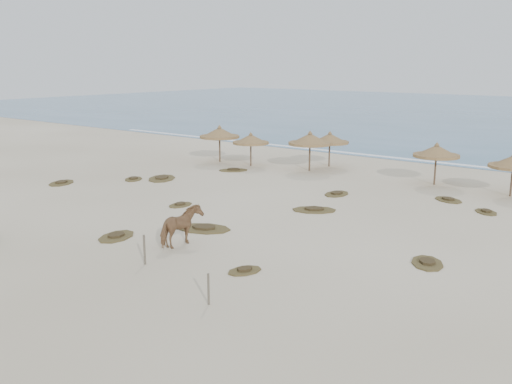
% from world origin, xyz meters
% --- Properties ---
extents(ground, '(160.00, 160.00, 0.00)m').
position_xyz_m(ground, '(0.00, 0.00, 0.00)').
color(ground, beige).
rests_on(ground, ground).
extents(foam_line, '(70.00, 0.60, 0.01)m').
position_xyz_m(foam_line, '(0.00, 26.00, 0.00)').
color(foam_line, white).
rests_on(foam_line, ground).
extents(palapa_0, '(3.11, 3.11, 2.90)m').
position_xyz_m(palapa_0, '(-12.17, 15.85, 2.25)').
color(palapa_0, brown).
rests_on(palapa_0, ground).
extents(palapa_1, '(3.43, 3.43, 2.56)m').
position_xyz_m(palapa_1, '(-9.16, 15.96, 1.98)').
color(palapa_1, brown).
rests_on(palapa_1, ground).
extents(palapa_2, '(3.75, 3.75, 2.90)m').
position_xyz_m(palapa_2, '(-4.54, 16.92, 2.25)').
color(palapa_2, brown).
rests_on(palapa_2, ground).
extents(palapa_3, '(3.05, 3.05, 2.67)m').
position_xyz_m(palapa_3, '(-4.35, 19.33, 2.07)').
color(palapa_3, brown).
rests_on(palapa_3, ground).
extents(palapa_4, '(3.15, 3.15, 2.73)m').
position_xyz_m(palapa_4, '(4.34, 17.77, 2.12)').
color(palapa_4, brown).
rests_on(palapa_4, ground).
extents(horse, '(0.99, 2.04, 1.70)m').
position_xyz_m(horse, '(0.53, -1.00, 0.85)').
color(horse, olive).
rests_on(horse, ground).
extents(fence_post_near, '(0.11, 0.11, 1.18)m').
position_xyz_m(fence_post_near, '(1.05, -3.49, 0.59)').
color(fence_post_near, brown).
rests_on(fence_post_near, ground).
extents(fence_post_far, '(0.10, 0.10, 1.05)m').
position_xyz_m(fence_post_far, '(5.52, -4.74, 0.53)').
color(fence_post_far, brown).
rests_on(fence_post_far, ground).
extents(scrub_0, '(2.23, 2.52, 0.16)m').
position_xyz_m(scrub_0, '(-14.74, 3.36, 0.05)').
color(scrub_0, brown).
rests_on(scrub_0, ground).
extents(scrub_1, '(2.92, 3.17, 0.16)m').
position_xyz_m(scrub_1, '(-10.73, 8.34, 0.05)').
color(scrub_1, brown).
rests_on(scrub_1, ground).
extents(scrub_2, '(1.01, 1.52, 0.16)m').
position_xyz_m(scrub_2, '(-4.53, 3.94, 0.05)').
color(scrub_2, brown).
rests_on(scrub_2, ground).
extents(scrub_3, '(2.77, 2.53, 0.16)m').
position_xyz_m(scrub_3, '(1.80, 7.50, 0.05)').
color(scrub_3, brown).
rests_on(scrub_3, ground).
extents(scrub_4, '(1.93, 2.18, 0.16)m').
position_xyz_m(scrub_4, '(9.62, 3.23, 0.05)').
color(scrub_4, brown).
rests_on(scrub_4, ground).
extents(scrub_6, '(2.44, 2.45, 0.16)m').
position_xyz_m(scrub_6, '(-8.90, 13.60, 0.05)').
color(scrub_6, brown).
rests_on(scrub_6, ground).
extents(scrub_7, '(2.15, 1.93, 0.16)m').
position_xyz_m(scrub_7, '(6.58, 14.04, 0.05)').
color(scrub_7, brown).
rests_on(scrub_7, ground).
extents(scrub_8, '(1.91, 2.02, 0.16)m').
position_xyz_m(scrub_8, '(-12.07, 7.04, 0.05)').
color(scrub_8, brown).
rests_on(scrub_8, ground).
extents(scrub_9, '(2.99, 2.48, 0.16)m').
position_xyz_m(scrub_9, '(-0.41, 1.40, 0.05)').
color(scrub_9, brown).
rests_on(scrub_9, ground).
extents(scrub_10, '(1.71, 1.73, 0.16)m').
position_xyz_m(scrub_10, '(9.07, 12.59, 0.05)').
color(scrub_10, brown).
rests_on(scrub_10, ground).
extents(scrub_11, '(1.88, 2.34, 0.16)m').
position_xyz_m(scrub_11, '(-2.63, -1.92, 0.05)').
color(scrub_11, brown).
rests_on(scrub_11, ground).
extents(scrub_12, '(1.27, 1.59, 0.16)m').
position_xyz_m(scrub_12, '(4.58, -1.74, 0.05)').
color(scrub_12, brown).
rests_on(scrub_12, ground).
extents(scrub_13, '(1.37, 2.00, 0.16)m').
position_xyz_m(scrub_13, '(0.84, 11.51, 0.05)').
color(scrub_13, brown).
rests_on(scrub_13, ground).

